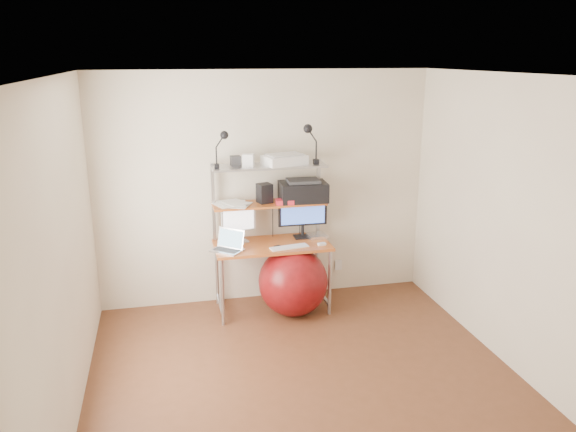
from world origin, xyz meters
name	(u,v)px	position (x,y,z in m)	size (l,w,h in m)	color
room	(308,240)	(0.00, 0.00, 1.25)	(3.60, 3.60, 3.60)	brown
computer_desk	(271,222)	(0.00, 1.50, 0.96)	(1.20, 0.60, 1.57)	#C36326
wall_outlet	(338,265)	(0.85, 1.79, 0.30)	(0.08, 0.01, 0.12)	silver
monitor_silver	(239,221)	(-0.32, 1.59, 0.97)	(0.38, 0.17, 0.42)	#B9B9BE
monitor_black	(303,213)	(0.37, 1.59, 1.01)	(0.53, 0.15, 0.53)	black
laptop	(229,246)	(-0.46, 1.34, 0.78)	(0.39, 0.38, 0.27)	silver
keyboard	(289,247)	(0.15, 1.28, 0.75)	(0.40, 0.11, 0.01)	silver
mouse	(322,244)	(0.50, 1.28, 0.75)	(0.08, 0.05, 0.02)	silver
mac_mini	(317,236)	(0.51, 1.54, 0.76)	(0.20, 0.20, 0.04)	silver
phone	(279,247)	(0.05, 1.30, 0.74)	(0.06, 0.12, 0.01)	black
printer	(303,191)	(0.36, 1.57, 1.26)	(0.51, 0.36, 0.23)	black
nas_cube	(264,193)	(-0.05, 1.59, 1.25)	(0.14, 0.14, 0.20)	black
red_box	(285,202)	(0.15, 1.47, 1.18)	(0.18, 0.12, 0.05)	red
scanner	(284,159)	(0.16, 1.56, 1.60)	(0.48, 0.38, 0.11)	silver
box_white	(248,160)	(-0.22, 1.53, 1.61)	(0.11, 0.09, 0.13)	silver
box_grey	(236,161)	(-0.34, 1.60, 1.60)	(0.10, 0.10, 0.10)	#2F2F32
clip_lamp_left	(223,141)	(-0.47, 1.50, 1.82)	(0.15, 0.08, 0.37)	black
clip_lamp_right	(310,135)	(0.41, 1.50, 1.85)	(0.17, 0.09, 0.42)	black
exercise_ball	(293,282)	(0.19, 1.28, 0.36)	(0.73, 0.73, 0.73)	maroon
paper_stack	(233,204)	(-0.38, 1.57, 1.16)	(0.43, 0.42, 0.02)	white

